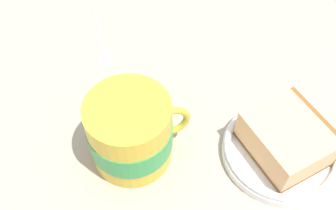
# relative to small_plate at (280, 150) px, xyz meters

# --- Properties ---
(ground_plane) EXTENTS (1.45, 1.45, 0.03)m
(ground_plane) POSITION_rel_small_plate_xyz_m (0.07, -0.02, -0.03)
(ground_plane) COLOR tan
(small_plate) EXTENTS (0.15, 0.15, 0.02)m
(small_plate) POSITION_rel_small_plate_xyz_m (0.00, 0.00, 0.00)
(small_plate) COLOR white
(small_plate) RESTS_ON ground_plane
(cake_slice) EXTENTS (0.13, 0.13, 0.05)m
(cake_slice) POSITION_rel_small_plate_xyz_m (-0.00, -0.00, 0.03)
(cake_slice) COLOR brown
(cake_slice) RESTS_ON small_plate
(tea_mug) EXTENTS (0.12, 0.10, 0.10)m
(tea_mug) POSITION_rel_small_plate_xyz_m (0.18, 0.03, 0.04)
(tea_mug) COLOR gold
(tea_mug) RESTS_ON ground_plane
(teaspoon) EXTENTS (0.07, 0.13, 0.01)m
(teaspoon) POSITION_rel_small_plate_xyz_m (0.27, -0.15, -0.01)
(teaspoon) COLOR silver
(teaspoon) RESTS_ON ground_plane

